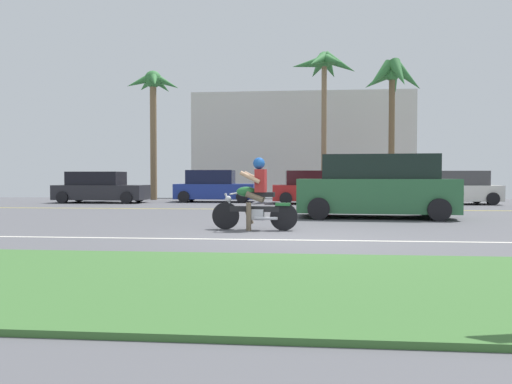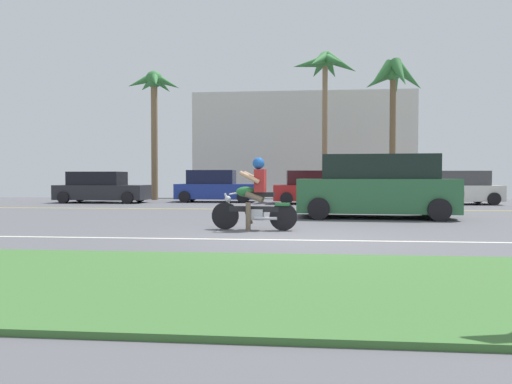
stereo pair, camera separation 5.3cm
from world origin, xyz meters
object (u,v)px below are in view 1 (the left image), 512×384
object	(u,v)px
motorcyclist	(255,199)
parked_car_1	(214,187)
palm_tree_1	(153,94)
parked_car_2	(316,188)
palm_tree_2	(392,85)
suv_nearby	(376,187)
palm_tree_0	(324,71)
parked_car_0	(100,188)
parked_car_3	(455,189)

from	to	relation	value
motorcyclist	parked_car_1	bearing A→B (deg)	104.47
motorcyclist	palm_tree_1	bearing A→B (deg)	115.69
parked_car_2	palm_tree_2	size ratio (longest dim) A/B	0.61
suv_nearby	parked_car_1	size ratio (longest dim) A/B	1.24
suv_nearby	palm_tree_0	distance (m)	11.56
parked_car_0	palm_tree_1	distance (m)	6.14
parked_car_0	parked_car_3	bearing A→B (deg)	0.95
motorcyclist	palm_tree_0	xyz separation A→B (m)	(2.30, 13.69, 5.96)
parked_car_2	palm_tree_2	bearing A→B (deg)	32.65
parked_car_3	palm_tree_2	size ratio (longest dim) A/B	0.55
suv_nearby	parked_car_3	xyz separation A→B (m)	(4.76, 7.61, -0.22)
suv_nearby	parked_car_3	bearing A→B (deg)	57.97
motorcyclist	parked_car_1	size ratio (longest dim) A/B	0.51
suv_nearby	parked_car_1	bearing A→B (deg)	127.14
parked_car_2	palm_tree_1	distance (m)	10.44
parked_car_2	palm_tree_1	xyz separation A→B (m)	(-8.64, 3.05, 5.00)
parked_car_3	palm_tree_1	size ratio (longest dim) A/B	0.57
palm_tree_0	motorcyclist	bearing A→B (deg)	-99.55
motorcyclist	suv_nearby	world-z (taller)	suv_nearby
motorcyclist	parked_car_1	world-z (taller)	motorcyclist
palm_tree_0	palm_tree_1	xyz separation A→B (m)	(-9.12, 0.47, -0.96)
palm_tree_0	palm_tree_2	xyz separation A→B (m)	(3.36, -0.11, -0.78)
suv_nearby	palm_tree_2	size ratio (longest dim) A/B	0.69
parked_car_0	palm_tree_2	world-z (taller)	palm_tree_2
palm_tree_0	palm_tree_2	world-z (taller)	palm_tree_0
motorcyclist	parked_car_0	world-z (taller)	motorcyclist
suv_nearby	parked_car_1	world-z (taller)	suv_nearby
palm_tree_1	parked_car_1	bearing A→B (deg)	-26.82
suv_nearby	parked_car_0	xyz separation A→B (m)	(-11.84, 7.33, -0.22)
parked_car_3	parked_car_1	bearing A→B (deg)	174.92
parked_car_0	parked_car_2	xyz separation A→B (m)	(10.34, 0.07, 0.02)
motorcyclist	palm_tree_1	distance (m)	16.50
suv_nearby	parked_car_0	distance (m)	13.93
motorcyclist	palm_tree_2	xyz separation A→B (m)	(5.67, 13.58, 5.18)
suv_nearby	palm_tree_0	bearing A→B (deg)	95.92
motorcyclist	parked_car_3	bearing A→B (deg)	54.44
palm_tree_2	suv_nearby	bearing A→B (deg)	-103.29
suv_nearby	palm_tree_0	size ratio (longest dim) A/B	0.63
suv_nearby	parked_car_2	xyz separation A→B (m)	(-1.51, 7.40, -0.21)
palm_tree_0	palm_tree_1	size ratio (longest dim) A/B	1.11
suv_nearby	palm_tree_2	xyz separation A→B (m)	(2.33, 9.86, 4.97)
parked_car_0	palm_tree_2	bearing A→B (deg)	10.10
palm_tree_0	parked_car_1	bearing A→B (deg)	-166.04
parked_car_0	motorcyclist	bearing A→B (deg)	-52.43
motorcyclist	parked_car_3	xyz separation A→B (m)	(8.10, 11.33, -0.01)
palm_tree_1	palm_tree_2	xyz separation A→B (m)	(12.48, -0.59, 0.17)
parked_car_3	parked_car_0	bearing A→B (deg)	-179.05
parked_car_1	parked_car_0	bearing A→B (deg)	-166.51
parked_car_2	palm_tree_0	bearing A→B (deg)	79.58
parked_car_2	palm_tree_2	world-z (taller)	palm_tree_2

